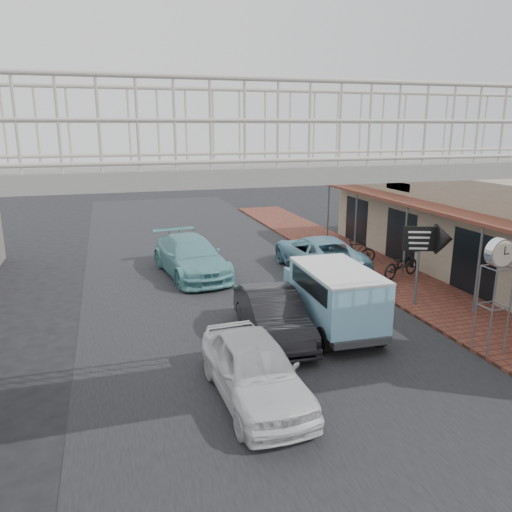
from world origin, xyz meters
TOP-DOWN VIEW (x-y plane):
  - ground at (0.00, 0.00)m, footprint 120.00×120.00m
  - road_strip at (0.00, 0.00)m, footprint 10.00×60.00m
  - sidewalk at (6.50, 3.00)m, footprint 3.00×40.00m
  - footbridge at (0.00, -4.00)m, footprint 16.40×2.40m
  - white_hatchback at (-1.13, -1.79)m, footprint 1.83×4.19m
  - dark_sedan at (0.27, 1.16)m, footprint 1.65×4.20m
  - angkot_curb at (4.20, 6.98)m, footprint 2.55×5.38m
  - angkot_far at (-0.88, 7.94)m, footprint 2.81×5.46m
  - angkot_van at (2.11, 1.14)m, footprint 1.92×3.99m
  - motorcycle_near at (6.78, 4.97)m, footprint 2.04×1.30m
  - motorcycle_far at (6.16, 7.43)m, footprint 1.68×0.99m
  - street_clock at (5.30, -1.46)m, footprint 0.74×0.60m
  - arrow_sign at (6.15, 1.90)m, footprint 1.63×1.10m

SIDE VIEW (x-z plane):
  - ground at x=0.00m, z-range 0.00..0.00m
  - road_strip at x=0.00m, z-range 0.00..0.01m
  - sidewalk at x=6.50m, z-range 0.00..0.10m
  - motorcycle_far at x=6.16m, z-range 0.10..1.08m
  - motorcycle_near at x=6.78m, z-range 0.10..1.11m
  - dark_sedan at x=0.27m, z-range 0.00..1.36m
  - white_hatchback at x=-1.13m, z-range 0.00..1.41m
  - angkot_curb at x=4.20m, z-range 0.00..1.48m
  - angkot_far at x=-0.88m, z-range 0.00..1.52m
  - angkot_van at x=2.11m, z-range 0.26..2.19m
  - arrow_sign at x=6.15m, z-range 0.93..3.63m
  - street_clock at x=5.30m, z-range 1.09..4.10m
  - footbridge at x=0.00m, z-range 0.01..6.35m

